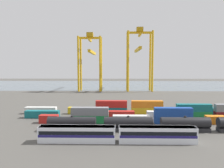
{
  "coord_description": "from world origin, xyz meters",
  "views": [
    {
      "loc": [
        -4.21,
        -69.23,
        18.5
      ],
      "look_at": [
        -6.51,
        38.63,
        9.55
      ],
      "focal_mm": 34.23,
      "sensor_mm": 36.0,
      "label": 1
    }
  ],
  "objects_px": {
    "shipping_container_6": "(215,120)",
    "passenger_train": "(117,134)",
    "shipping_container_23": "(219,111)",
    "gantry_crane_central": "(139,53)",
    "shipping_container_3": "(131,119)",
    "freight_tank_row": "(157,124)",
    "shipping_container_22": "(183,111)",
    "gantry_crane_west": "(91,56)"
  },
  "relations": [
    {
      "from": "shipping_container_3",
      "to": "gantry_crane_central",
      "type": "xyz_separation_m",
      "value": [
        12.31,
        95.87,
        27.09
      ]
    },
    {
      "from": "shipping_container_6",
      "to": "shipping_container_23",
      "type": "bearing_deg",
      "value": 60.64
    },
    {
      "from": "freight_tank_row",
      "to": "gantry_crane_central",
      "type": "bearing_deg",
      "value": 86.87
    },
    {
      "from": "gantry_crane_central",
      "to": "gantry_crane_west",
      "type": "bearing_deg",
      "value": 179.31
    },
    {
      "from": "freight_tank_row",
      "to": "shipping_container_3",
      "type": "distance_m",
      "value": 10.67
    },
    {
      "from": "shipping_container_3",
      "to": "shipping_container_6",
      "type": "height_order",
      "value": "same"
    },
    {
      "from": "shipping_container_23",
      "to": "shipping_container_22",
      "type": "bearing_deg",
      "value": 180.0
    },
    {
      "from": "shipping_container_23",
      "to": "gantry_crane_west",
      "type": "distance_m",
      "value": 104.9
    },
    {
      "from": "shipping_container_3",
      "to": "gantry_crane_west",
      "type": "height_order",
      "value": "gantry_crane_west"
    },
    {
      "from": "shipping_container_22",
      "to": "gantry_crane_west",
      "type": "relative_size",
      "value": 0.28
    },
    {
      "from": "shipping_container_6",
      "to": "shipping_container_22",
      "type": "bearing_deg",
      "value": 114.49
    },
    {
      "from": "shipping_container_3",
      "to": "gantry_crane_central",
      "type": "relative_size",
      "value": 0.26
    },
    {
      "from": "gantry_crane_west",
      "to": "freight_tank_row",
      "type": "bearing_deg",
      "value": -73.31
    },
    {
      "from": "shipping_container_6",
      "to": "passenger_train",
      "type": "bearing_deg",
      "value": -151.16
    },
    {
      "from": "passenger_train",
      "to": "gantry_crane_west",
      "type": "xyz_separation_m",
      "value": [
        -20.06,
        113.77,
        24.24
      ]
    },
    {
      "from": "shipping_container_6",
      "to": "shipping_container_22",
      "type": "relative_size",
      "value": 0.5
    },
    {
      "from": "passenger_train",
      "to": "shipping_container_22",
      "type": "height_order",
      "value": "passenger_train"
    },
    {
      "from": "shipping_container_22",
      "to": "gantry_crane_central",
      "type": "bearing_deg",
      "value": 95.9
    },
    {
      "from": "shipping_container_3",
      "to": "shipping_container_22",
      "type": "height_order",
      "value": "same"
    },
    {
      "from": "shipping_container_22",
      "to": "gantry_crane_central",
      "type": "xyz_separation_m",
      "value": [
        -8.5,
        82.29,
        27.09
      ]
    },
    {
      "from": "gantry_crane_west",
      "to": "passenger_train",
      "type": "bearing_deg",
      "value": -80.0
    },
    {
      "from": "shipping_container_3",
      "to": "gantry_crane_west",
      "type": "relative_size",
      "value": 0.28
    },
    {
      "from": "shipping_container_6",
      "to": "gantry_crane_central",
      "type": "xyz_separation_m",
      "value": [
        -14.69,
        95.87,
        27.09
      ]
    },
    {
      "from": "shipping_container_3",
      "to": "shipping_container_23",
      "type": "xyz_separation_m",
      "value": [
        34.64,
        13.58,
        0.0
      ]
    },
    {
      "from": "freight_tank_row",
      "to": "shipping_container_22",
      "type": "xyz_separation_m",
      "value": [
        14.2,
        21.91,
        -0.79
      ]
    },
    {
      "from": "freight_tank_row",
      "to": "shipping_container_22",
      "type": "relative_size",
      "value": 5.15
    },
    {
      "from": "freight_tank_row",
      "to": "shipping_container_23",
      "type": "relative_size",
      "value": 5.15
    },
    {
      "from": "shipping_container_22",
      "to": "shipping_container_23",
      "type": "xyz_separation_m",
      "value": [
        13.83,
        0.0,
        0.0
      ]
    },
    {
      "from": "passenger_train",
      "to": "freight_tank_row",
      "type": "distance_m",
      "value": 14.54
    },
    {
      "from": "passenger_train",
      "to": "gantry_crane_central",
      "type": "xyz_separation_m",
      "value": [
        17.02,
        113.33,
        26.25
      ]
    },
    {
      "from": "passenger_train",
      "to": "shipping_container_3",
      "type": "distance_m",
      "value": 18.1
    },
    {
      "from": "shipping_container_22",
      "to": "shipping_container_6",
      "type": "bearing_deg",
      "value": -65.51
    },
    {
      "from": "shipping_container_23",
      "to": "gantry_crane_central",
      "type": "relative_size",
      "value": 0.26
    },
    {
      "from": "shipping_container_3",
      "to": "shipping_container_6",
      "type": "distance_m",
      "value": 27.0
    },
    {
      "from": "shipping_container_22",
      "to": "shipping_container_3",
      "type": "bearing_deg",
      "value": -146.87
    },
    {
      "from": "shipping_container_22",
      "to": "shipping_container_23",
      "type": "height_order",
      "value": "same"
    },
    {
      "from": "shipping_container_3",
      "to": "gantry_crane_west",
      "type": "bearing_deg",
      "value": 104.42
    },
    {
      "from": "freight_tank_row",
      "to": "gantry_crane_west",
      "type": "relative_size",
      "value": 1.43
    },
    {
      "from": "shipping_container_23",
      "to": "gantry_crane_west",
      "type": "xyz_separation_m",
      "value": [
        -59.41,
        82.73,
        25.09
      ]
    },
    {
      "from": "gantry_crane_west",
      "to": "shipping_container_6",
      "type": "bearing_deg",
      "value": -61.74
    },
    {
      "from": "freight_tank_row",
      "to": "gantry_crane_west",
      "type": "height_order",
      "value": "gantry_crane_west"
    },
    {
      "from": "shipping_container_6",
      "to": "shipping_container_22",
      "type": "height_order",
      "value": "same"
    }
  ]
}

